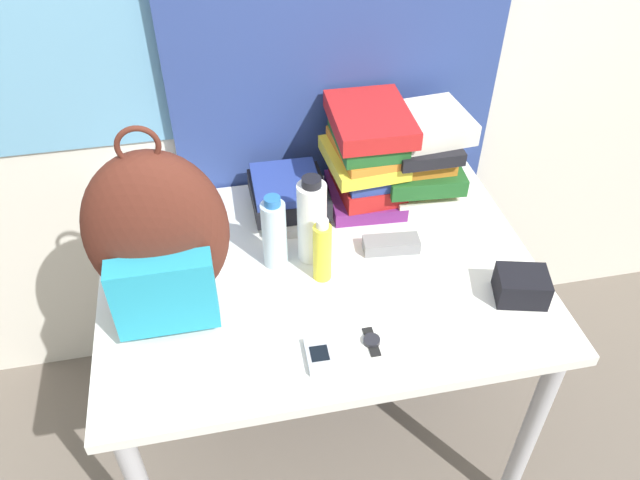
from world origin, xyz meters
name	(u,v)px	position (x,y,z in m)	size (l,w,h in m)	color
wall_back	(281,6)	(0.00, 0.90, 1.25)	(6.00, 0.06, 2.50)	silver
curtain_blue	(339,9)	(0.14, 0.85, 1.25)	(0.96, 0.04, 2.50)	navy
desk	(320,293)	(0.00, 0.41, 0.65)	(1.13, 0.82, 0.74)	silver
backpack	(158,239)	(-0.38, 0.37, 0.95)	(0.32, 0.24, 0.49)	#512319
book_stack_left	(288,195)	(-0.04, 0.67, 0.80)	(0.21, 0.27, 0.11)	silver
book_stack_center	(367,157)	(0.19, 0.67, 0.90)	(0.23, 0.28, 0.30)	#6B2370
book_stack_right	(420,157)	(0.35, 0.67, 0.88)	(0.24, 0.29, 0.28)	silver
water_bottle	(274,233)	(-0.11, 0.46, 0.84)	(0.06, 0.06, 0.21)	silver
sports_bottle	(312,221)	(-0.01, 0.46, 0.86)	(0.08, 0.08, 0.25)	white
sunscreen_bottle	(324,251)	(0.00, 0.38, 0.83)	(0.05, 0.05, 0.19)	yellow
cell_phone	(319,356)	(-0.06, 0.12, 0.75)	(0.06, 0.10, 0.02)	#B7BCC6
sunglasses_case	(391,244)	(0.20, 0.45, 0.76)	(0.15, 0.07, 0.04)	gray
camera_pouch	(522,286)	(0.46, 0.21, 0.78)	(0.14, 0.13, 0.07)	black
wristwatch	(372,341)	(0.07, 0.14, 0.75)	(0.04, 0.09, 0.01)	black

